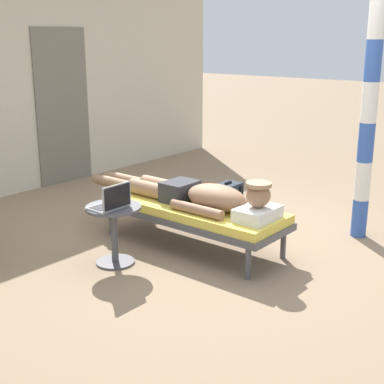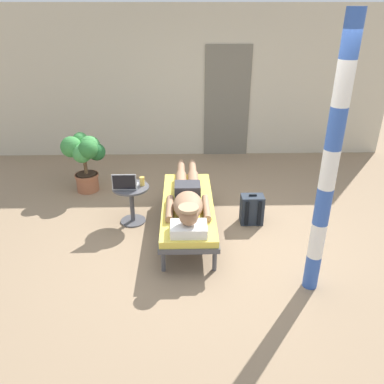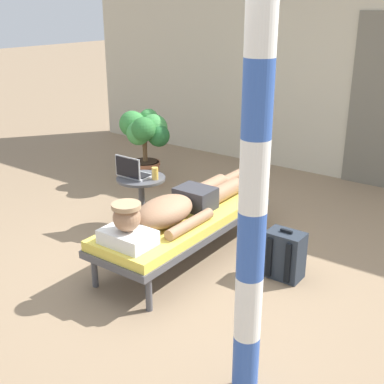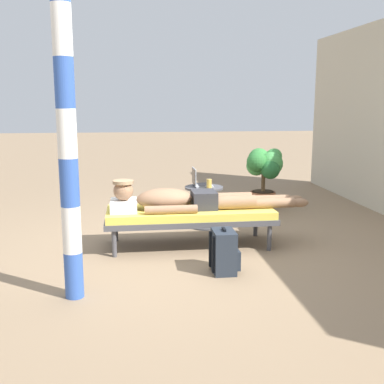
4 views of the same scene
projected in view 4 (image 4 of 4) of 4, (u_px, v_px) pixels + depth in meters
ground_plane at (176, 251)px, 5.03m from camera, size 40.00×40.00×0.00m
lounge_chair at (190, 215)px, 5.17m from camera, size 0.67×1.84×0.42m
person_reclining at (186, 200)px, 5.13m from camera, size 0.53×2.17×0.33m
side_table at (204, 200)px, 5.92m from camera, size 0.48×0.48×0.52m
laptop at (199, 181)px, 5.93m from camera, size 0.31×0.24×0.23m
drink_glass at (209, 184)px, 5.74m from camera, size 0.06×0.06×0.12m
backpack at (224, 252)px, 4.38m from camera, size 0.30×0.26×0.42m
potted_plant at (264, 169)px, 6.81m from camera, size 0.65×0.56×0.90m
porch_post at (67, 134)px, 3.61m from camera, size 0.15×0.15×2.66m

